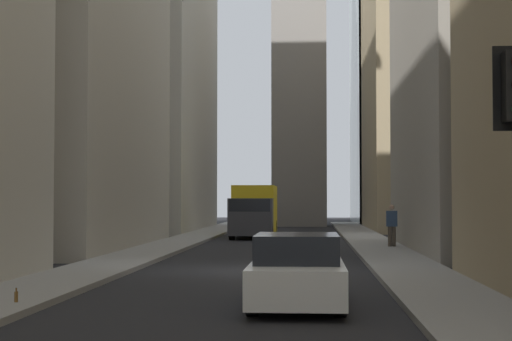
% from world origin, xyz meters
% --- Properties ---
extents(ground_plane, '(135.00, 135.00, 0.00)m').
position_xyz_m(ground_plane, '(0.00, 0.00, 0.00)').
color(ground_plane, black).
extents(sidewalk_right, '(90.00, 2.20, 0.14)m').
position_xyz_m(sidewalk_right, '(0.00, 4.50, 0.07)').
color(sidewalk_right, gray).
rests_on(sidewalk_right, ground_plane).
extents(sidewalk_left, '(90.00, 2.20, 0.14)m').
position_xyz_m(sidewalk_left, '(0.00, -4.50, 0.07)').
color(sidewalk_left, gray).
rests_on(sidewalk_left, ground_plane).
extents(building_left_far, '(16.25, 10.00, 21.05)m').
position_xyz_m(building_left_far, '(31.90, -10.60, 10.52)').
color(building_left_far, '#9E8966').
rests_on(building_left_far, ground_plane).
extents(building_right_far, '(17.08, 10.00, 18.42)m').
position_xyz_m(building_right_far, '(29.43, 10.60, 9.21)').
color(building_right_far, '#B7B2A5').
rests_on(building_right_far, ground_plane).
extents(church_spire, '(4.65, 4.65, 33.01)m').
position_xyz_m(church_spire, '(38.90, -0.82, 17.25)').
color(church_spire, gray).
rests_on(church_spire, ground_plane).
extents(delivery_truck, '(6.46, 2.25, 2.84)m').
position_xyz_m(delivery_truck, '(19.78, 1.40, 1.46)').
color(delivery_truck, yellow).
rests_on(delivery_truck, ground_plane).
extents(sedan_white, '(4.30, 1.78, 1.42)m').
position_xyz_m(sedan_white, '(-7.48, -1.40, 0.66)').
color(sedan_white, silver).
rests_on(sedan_white, ground_plane).
extents(pedestrian, '(0.26, 0.44, 1.73)m').
position_xyz_m(pedestrian, '(10.03, -5.03, 1.08)').
color(pedestrian, '#473D33').
rests_on(pedestrian, sidewalk_left).
extents(discarded_bottle, '(0.07, 0.07, 0.27)m').
position_xyz_m(discarded_bottle, '(-8.25, 3.92, 0.25)').
color(discarded_bottle, brown).
rests_on(discarded_bottle, sidewalk_right).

